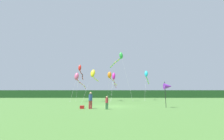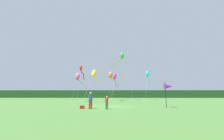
{
  "view_description": "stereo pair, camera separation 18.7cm",
  "coord_description": "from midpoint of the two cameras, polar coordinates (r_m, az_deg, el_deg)",
  "views": [
    {
      "loc": [
        0.11,
        -19.1,
        1.48
      ],
      "look_at": [
        0.0,
        6.0,
        5.56
      ],
      "focal_mm": 23.91,
      "sensor_mm": 36.0,
      "label": 1
    },
    {
      "loc": [
        0.3,
        -19.09,
        1.48
      ],
      "look_at": [
        0.0,
        6.0,
        5.56
      ],
      "focal_mm": 23.91,
      "sensor_mm": 36.0,
      "label": 2
    }
  ],
  "objects": [
    {
      "name": "kite_green",
      "position": [
        35.45,
        3.53,
        4.96
      ],
      "size": [
        4.75,
        9.56,
        11.31
      ],
      "color": "#B2B2B2",
      "rests_on": "ground"
    },
    {
      "name": "kite_yellow",
      "position": [
        31.83,
        -6.73,
        -1.52
      ],
      "size": [
        2.34,
        7.55,
        6.8
      ],
      "color": "#B2B2B2",
      "rests_on": "ground"
    },
    {
      "name": "kite_orange",
      "position": [
        35.21,
        -0.1,
        -2.41
      ],
      "size": [
        2.54,
        7.86,
        6.76
      ],
      "color": "#B2B2B2",
      "rests_on": "ground"
    },
    {
      "name": "person_adult",
      "position": [
        15.87,
        -7.88,
        -11.05
      ],
      "size": [
        0.38,
        0.38,
        1.71
      ],
      "color": "#B23338",
      "rests_on": "ground"
    },
    {
      "name": "kite_cyan",
      "position": [
        39.53,
        13.58,
        -1.86
      ],
      "size": [
        3.63,
        10.35,
        7.61
      ],
      "color": "#B2B2B2",
      "rests_on": "ground"
    },
    {
      "name": "cooler_box",
      "position": [
        16.18,
        -11.03,
        -13.76
      ],
      "size": [
        0.42,
        0.33,
        0.32
      ],
      "primitive_type": "cube",
      "color": "red",
      "rests_on": "ground"
    },
    {
      "name": "kite_rainbow",
      "position": [
        32.43,
        -12.5,
        -2.96
      ],
      "size": [
        1.61,
        8.37,
        6.06
      ],
      "color": "#B2B2B2",
      "rests_on": "ground"
    },
    {
      "name": "banner_flag_pole",
      "position": [
        18.24,
        20.99,
        -5.89
      ],
      "size": [
        0.9,
        0.7,
        2.9
      ],
      "color": "black",
      "rests_on": "ground"
    },
    {
      "name": "kite_red",
      "position": [
        38.52,
        -11.47,
        0.02
      ],
      "size": [
        0.92,
        11.09,
        8.85
      ],
      "color": "#B2B2B2",
      "rests_on": "ground"
    },
    {
      "name": "distant_treeline",
      "position": [
        64.1,
        0.5,
        -9.17
      ],
      "size": [
        108.0,
        3.75,
        3.13
      ],
      "primitive_type": "cube",
      "color": "#234C23",
      "rests_on": "ground"
    },
    {
      "name": "person_child",
      "position": [
        15.11,
        -1.67,
        -12.09
      ],
      "size": [
        0.29,
        0.29,
        1.3
      ],
      "color": "#3F724C",
      "rests_on": "ground"
    },
    {
      "name": "kite_magenta",
      "position": [
        33.03,
        1.25,
        -3.06
      ],
      "size": [
        1.42,
        10.94,
        6.3
      ],
      "color": "#B2B2B2",
      "rests_on": "ground"
    },
    {
      "name": "ground_plane",
      "position": [
        19.15,
        0.07,
        -13.68
      ],
      "size": [
        120.0,
        120.0,
        0.0
      ],
      "primitive_type": "plane",
      "color": "#477533"
    }
  ]
}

